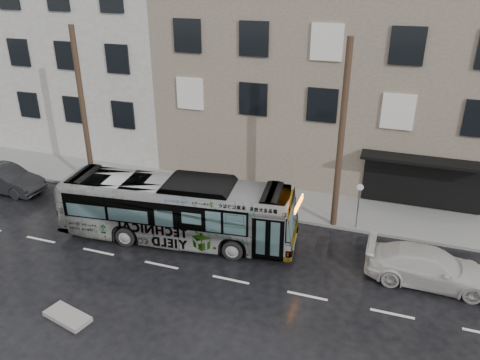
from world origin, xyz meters
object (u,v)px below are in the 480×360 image
(utility_pole_front, at_px, (341,138))
(utility_pole_rear, at_px, (83,110))
(white_sedan, at_px, (429,267))
(bus, at_px, (177,210))
(sign_post, at_px, (358,206))
(dark_sedan, at_px, (6,179))

(utility_pole_front, xyz_separation_m, utility_pole_rear, (-14.00, 0.00, 0.00))
(white_sedan, bearing_deg, bus, 91.67)
(sign_post, xyz_separation_m, dark_sedan, (-19.48, -2.04, -0.60))
(utility_pole_rear, relative_size, bus, 0.81)
(utility_pole_rear, height_order, bus, utility_pole_rear)
(dark_sedan, bearing_deg, utility_pole_front, -80.89)
(bus, bearing_deg, sign_post, -71.98)
(bus, distance_m, dark_sedan, 11.75)
(utility_pole_front, bearing_deg, utility_pole_rear, 180.00)
(sign_post, relative_size, bus, 0.22)
(utility_pole_rear, distance_m, white_sedan, 19.04)
(utility_pole_front, xyz_separation_m, bus, (-6.76, -3.55, -3.11))
(utility_pole_rear, distance_m, dark_sedan, 6.21)
(sign_post, bearing_deg, utility_pole_rear, 180.00)
(utility_pole_front, distance_m, utility_pole_rear, 14.00)
(utility_pole_rear, distance_m, bus, 8.64)
(utility_pole_front, distance_m, sign_post, 3.48)
(bus, bearing_deg, dark_sedan, 76.30)
(white_sedan, distance_m, dark_sedan, 22.75)
(sign_post, distance_m, white_sedan, 4.65)
(utility_pole_front, relative_size, white_sedan, 1.79)
(white_sedan, relative_size, dark_sedan, 1.10)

